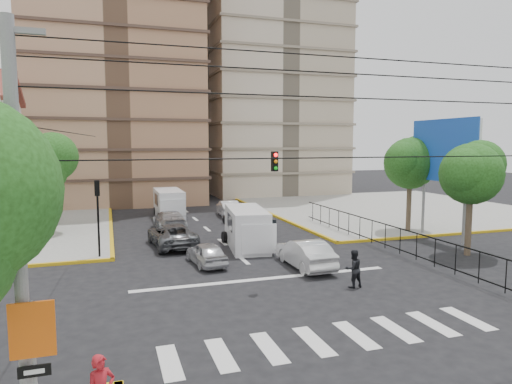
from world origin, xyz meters
name	(u,v)px	position (x,y,z in m)	size (l,w,h in m)	color
ground	(274,286)	(0.00, 0.00, 0.00)	(160.00, 160.00, 0.00)	black
sidewalk_ne	(390,208)	(20.00, 20.00, 0.07)	(26.00, 26.00, 0.15)	gray
crosswalk_stripes	(335,338)	(0.00, -6.00, 0.01)	(12.00, 2.40, 0.01)	silver
stop_line	(266,279)	(0.00, 1.20, 0.01)	(13.00, 0.40, 0.01)	silver
tower_beige	(269,13)	(14.00, 40.00, 24.00)	(17.00, 16.00, 48.00)	tan
park_fence	(385,251)	(9.00, 4.50, 0.00)	(0.10, 22.50, 1.66)	black
billboard	(444,153)	(14.45, 6.00, 6.00)	(0.36, 6.20, 8.10)	slate
tree_park_a	(472,171)	(13.08, 2.01, 5.01)	(4.41, 3.60, 6.83)	#473828
tree_park_c	(411,161)	(14.09, 9.01, 5.34)	(4.65, 3.80, 7.25)	#473828
tree_tudor	(37,163)	(-11.90, 16.01, 5.22)	(5.39, 4.40, 7.43)	#473828
traffic_light_nw	(98,205)	(-7.80, 7.80, 3.11)	(0.28, 0.22, 4.40)	black
traffic_light_hanging	(292,161)	(0.00, -2.04, 5.90)	(18.00, 9.12, 0.92)	black
utility_pole_sw	(18,233)	(-9.00, -9.00, 4.77)	(1.40, 0.28, 9.00)	slate
district_sign	(33,343)	(-8.80, -9.24, 2.45)	(0.90, 0.12, 3.20)	slate
van_right_lane	(248,229)	(1.11, 7.75, 1.21)	(2.88, 5.79, 2.50)	silver
van_left_lane	(169,205)	(-2.11, 21.05, 1.22)	(2.32, 5.56, 2.51)	silver
car_silver_front_left	(206,253)	(-2.21, 4.68, 0.64)	(1.50, 3.74, 1.27)	silver
car_white_front_right	(305,253)	(2.69, 2.51, 0.77)	(1.62, 4.65, 1.53)	silver
car_grey_mid_left	(172,235)	(-3.39, 9.76, 0.75)	(2.50, 5.42, 1.51)	#595C60
car_silver_rear_left	(169,220)	(-2.81, 15.55, 0.75)	(2.10, 5.16, 1.50)	#A9AAAD
car_darkgrey_mid_right	(238,218)	(2.69, 15.77, 0.61)	(1.44, 3.59, 1.22)	#262628
car_white_rear_right	(228,208)	(3.15, 20.60, 0.73)	(1.54, 4.42, 1.46)	silver
pedestrian_crosswalk	(353,269)	(3.40, -1.30, 0.88)	(0.85, 0.67, 1.76)	black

